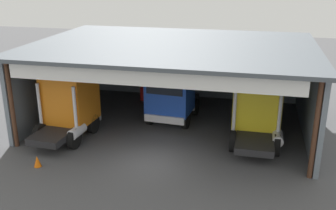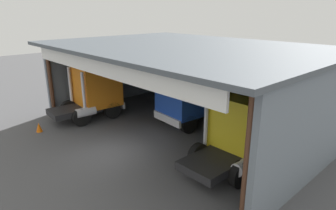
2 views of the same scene
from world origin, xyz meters
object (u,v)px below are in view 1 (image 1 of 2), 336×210
truck_orange_center_bay (69,103)px  tool_cart (147,93)px  truck_blue_center_left_bay (171,94)px  truck_yellow_center_right_bay (257,112)px  oil_drum (159,91)px  traffic_cone (37,161)px

truck_orange_center_bay → tool_cart: bearing=74.7°
truck_blue_center_left_bay → tool_cart: bearing=-51.0°
truck_blue_center_left_bay → tool_cart: 4.78m
truck_yellow_center_right_bay → tool_cart: bearing=144.1°
oil_drum → traffic_cone: bearing=-104.1°
truck_orange_center_bay → traffic_cone: size_ratio=8.41×
oil_drum → tool_cart: tool_cart is taller
truck_blue_center_left_bay → traffic_cone: truck_blue_center_left_bay is taller
tool_cart → traffic_cone: 11.24m
traffic_cone → oil_drum: bearing=75.9°
oil_drum → traffic_cone: size_ratio=1.52×
truck_blue_center_left_bay → truck_orange_center_bay: bearing=38.0°
tool_cart → traffic_cone: bearing=-102.5°
truck_yellow_center_right_bay → traffic_cone: bearing=-152.4°
tool_cart → traffic_cone: size_ratio=1.79×
truck_orange_center_bay → truck_blue_center_left_bay: (5.10, 3.36, -0.13)m
truck_blue_center_left_bay → truck_yellow_center_right_bay: bearing=164.8°
tool_cart → truck_orange_center_bay: bearing=-109.2°
truck_blue_center_left_bay → tool_cart: (-2.60, 3.78, -1.31)m
truck_blue_center_left_bay → traffic_cone: 8.91m
truck_orange_center_bay → oil_drum: size_ratio=5.54×
truck_blue_center_left_bay → traffic_cone: (-5.03, -7.19, -1.53)m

